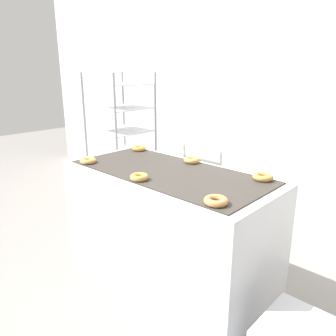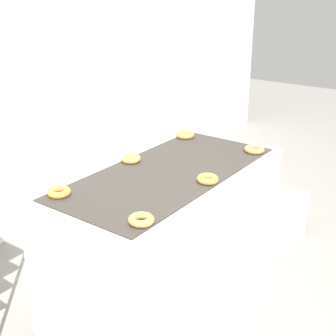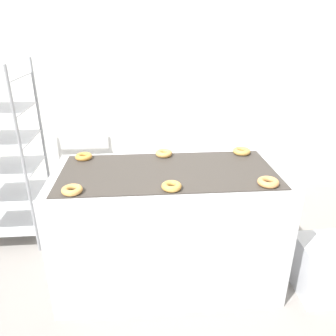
{
  "view_description": "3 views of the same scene",
  "coord_description": "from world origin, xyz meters",
  "px_view_note": "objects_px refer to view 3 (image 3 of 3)",
  "views": [
    {
      "loc": [
        1.52,
        -0.99,
        1.6
      ],
      "look_at": [
        0.0,
        0.63,
        0.92
      ],
      "focal_mm": 35.0,
      "sensor_mm": 36.0,
      "label": 1
    },
    {
      "loc": [
        -2.06,
        -0.88,
        1.95
      ],
      "look_at": [
        0.0,
        0.63,
        0.92
      ],
      "focal_mm": 50.0,
      "sensor_mm": 36.0,
      "label": 2
    },
    {
      "loc": [
        -0.16,
        -1.4,
        1.81
      ],
      "look_at": [
        0.0,
        0.63,
        0.92
      ],
      "focal_mm": 35.0,
      "sensor_mm": 36.0,
      "label": 3
    }
  ],
  "objects_px": {
    "donut_far_center": "(164,153)",
    "donut_near_center": "(171,186)",
    "donut_near_right": "(268,182)",
    "donut_far_left": "(84,157)",
    "donut_near_left": "(72,190)",
    "fryer_machine": "(168,227)",
    "glaze_bin": "(324,268)",
    "donut_far_right": "(242,151)",
    "baking_rack_cart": "(1,155)"
  },
  "relations": [
    {
      "from": "glaze_bin",
      "to": "donut_far_center",
      "type": "height_order",
      "value": "donut_far_center"
    },
    {
      "from": "donut_near_right",
      "to": "donut_far_left",
      "type": "bearing_deg",
      "value": 156.3
    },
    {
      "from": "glaze_bin",
      "to": "donut_near_center",
      "type": "xyz_separation_m",
      "value": [
        -1.12,
        -0.04,
        0.73
      ]
    },
    {
      "from": "baking_rack_cart",
      "to": "donut_near_right",
      "type": "bearing_deg",
      "value": -25.59
    },
    {
      "from": "baking_rack_cart",
      "to": "donut_far_center",
      "type": "xyz_separation_m",
      "value": [
        1.37,
        -0.4,
        0.13
      ]
    },
    {
      "from": "donut_near_left",
      "to": "donut_near_right",
      "type": "xyz_separation_m",
      "value": [
        1.19,
        0.01,
        0.0
      ]
    },
    {
      "from": "baking_rack_cart",
      "to": "donut_far_left",
      "type": "relative_size",
      "value": 12.69
    },
    {
      "from": "donut_near_right",
      "to": "donut_far_right",
      "type": "xyz_separation_m",
      "value": [
        -0.01,
        0.54,
        0.0
      ]
    },
    {
      "from": "donut_near_right",
      "to": "donut_far_left",
      "type": "xyz_separation_m",
      "value": [
        -1.2,
        0.53,
        -0.0
      ]
    },
    {
      "from": "baking_rack_cart",
      "to": "donut_near_center",
      "type": "xyz_separation_m",
      "value": [
        1.37,
        -0.96,
        0.13
      ]
    },
    {
      "from": "baking_rack_cart",
      "to": "donut_far_left",
      "type": "xyz_separation_m",
      "value": [
        0.77,
        -0.42,
        0.13
      ]
    },
    {
      "from": "donut_near_center",
      "to": "donut_near_left",
      "type": "bearing_deg",
      "value": -179.86
    },
    {
      "from": "fryer_machine",
      "to": "donut_near_right",
      "type": "xyz_separation_m",
      "value": [
        0.6,
        -0.26,
        0.47
      ]
    },
    {
      "from": "donut_near_left",
      "to": "donut_near_right",
      "type": "distance_m",
      "value": 1.19
    },
    {
      "from": "donut_near_left",
      "to": "donut_far_left",
      "type": "relative_size",
      "value": 1.0
    },
    {
      "from": "glaze_bin",
      "to": "donut_near_center",
      "type": "bearing_deg",
      "value": -178.18
    },
    {
      "from": "donut_far_center",
      "to": "donut_far_right",
      "type": "bearing_deg",
      "value": -0.25
    },
    {
      "from": "fryer_machine",
      "to": "donut_far_left",
      "type": "distance_m",
      "value": 0.81
    },
    {
      "from": "donut_near_right",
      "to": "donut_near_left",
      "type": "bearing_deg",
      "value": -179.46
    },
    {
      "from": "donut_near_right",
      "to": "donut_far_right",
      "type": "relative_size",
      "value": 0.99
    },
    {
      "from": "donut_near_left",
      "to": "donut_far_center",
      "type": "relative_size",
      "value": 0.98
    },
    {
      "from": "baking_rack_cart",
      "to": "donut_near_right",
      "type": "distance_m",
      "value": 2.19
    },
    {
      "from": "baking_rack_cart",
      "to": "fryer_machine",
      "type": "bearing_deg",
      "value": -26.38
    },
    {
      "from": "donut_far_right",
      "to": "donut_far_center",
      "type": "bearing_deg",
      "value": 179.75
    },
    {
      "from": "donut_far_center",
      "to": "donut_near_right",
      "type": "bearing_deg",
      "value": -41.72
    },
    {
      "from": "baking_rack_cart",
      "to": "donut_near_left",
      "type": "bearing_deg",
      "value": -50.51
    },
    {
      "from": "donut_far_right",
      "to": "baking_rack_cart",
      "type": "bearing_deg",
      "value": 168.33
    },
    {
      "from": "donut_near_left",
      "to": "fryer_machine",
      "type": "bearing_deg",
      "value": 25.04
    },
    {
      "from": "donut_far_right",
      "to": "donut_near_right",
      "type": "bearing_deg",
      "value": -88.93
    },
    {
      "from": "donut_near_center",
      "to": "donut_far_right",
      "type": "height_order",
      "value": "donut_far_right"
    },
    {
      "from": "donut_near_center",
      "to": "donut_far_left",
      "type": "xyz_separation_m",
      "value": [
        -0.6,
        0.54,
        -0.0
      ]
    },
    {
      "from": "fryer_machine",
      "to": "glaze_bin",
      "type": "xyz_separation_m",
      "value": [
        1.11,
        -0.24,
        -0.25
      ]
    },
    {
      "from": "fryer_machine",
      "to": "glaze_bin",
      "type": "bearing_deg",
      "value": -12.04
    },
    {
      "from": "fryer_machine",
      "to": "donut_far_right",
      "type": "bearing_deg",
      "value": 25.19
    },
    {
      "from": "donut_near_left",
      "to": "donut_far_right",
      "type": "xyz_separation_m",
      "value": [
        1.18,
        0.55,
        0.0
      ]
    },
    {
      "from": "glaze_bin",
      "to": "donut_far_center",
      "type": "distance_m",
      "value": 1.44
    },
    {
      "from": "fryer_machine",
      "to": "donut_near_center",
      "type": "relative_size",
      "value": 12.9
    },
    {
      "from": "fryer_machine",
      "to": "baking_rack_cart",
      "type": "bearing_deg",
      "value": 153.62
    },
    {
      "from": "fryer_machine",
      "to": "donut_near_left",
      "type": "xyz_separation_m",
      "value": [
        -0.59,
        -0.27,
        0.47
      ]
    },
    {
      "from": "donut_far_center",
      "to": "donut_near_center",
      "type": "bearing_deg",
      "value": -89.27
    },
    {
      "from": "donut_near_left",
      "to": "glaze_bin",
      "type": "bearing_deg",
      "value": 1.24
    },
    {
      "from": "donut_near_center",
      "to": "donut_far_right",
      "type": "relative_size",
      "value": 0.92
    },
    {
      "from": "donut_near_left",
      "to": "donut_near_center",
      "type": "relative_size",
      "value": 1.01
    },
    {
      "from": "donut_near_left",
      "to": "donut_far_center",
      "type": "distance_m",
      "value": 0.8
    },
    {
      "from": "donut_near_left",
      "to": "donut_near_center",
      "type": "bearing_deg",
      "value": 0.14
    },
    {
      "from": "glaze_bin",
      "to": "donut_near_right",
      "type": "bearing_deg",
      "value": -177.16
    },
    {
      "from": "fryer_machine",
      "to": "donut_near_right",
      "type": "distance_m",
      "value": 0.81
    },
    {
      "from": "glaze_bin",
      "to": "donut_near_right",
      "type": "relative_size",
      "value": 3.01
    },
    {
      "from": "donut_near_right",
      "to": "donut_far_left",
      "type": "distance_m",
      "value": 1.31
    },
    {
      "from": "donut_far_center",
      "to": "donut_near_left",
      "type": "bearing_deg",
      "value": -136.19
    }
  ]
}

